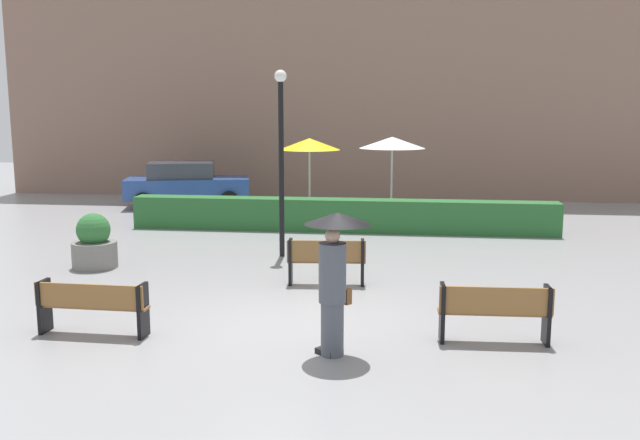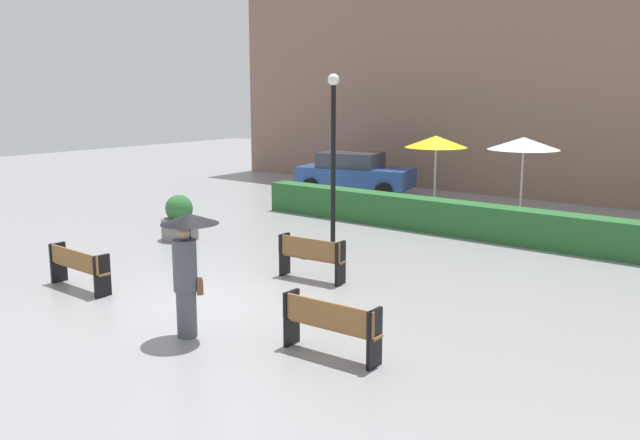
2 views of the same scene
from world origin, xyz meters
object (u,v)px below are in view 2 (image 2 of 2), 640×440
object	(u,v)px
bench_near_left	(78,265)
planter_pot	(180,220)
patio_umbrella_white	(524,144)
lamp_post	(333,145)
patio_umbrella_yellow	(436,142)
bench_near_right	(330,323)
pedestrian_with_umbrella	(187,259)
parked_car	(354,173)
bench_mid_center	(311,255)

from	to	relation	value
bench_near_left	planter_pot	size ratio (longest dim) A/B	1.45
patio_umbrella_white	lamp_post	bearing A→B (deg)	-112.39
planter_pot	patio_umbrella_yellow	world-z (taller)	patio_umbrella_yellow
bench_near_right	pedestrian_with_umbrella	size ratio (longest dim) A/B	0.82
bench_near_left	lamp_post	size ratio (longest dim) A/B	0.40
parked_car	patio_umbrella_yellow	bearing A→B (deg)	-25.95
planter_pot	parked_car	xyz separation A→B (m)	(-0.94, 9.11, 0.31)
bench_mid_center	bench_near_left	distance (m)	4.64
pedestrian_with_umbrella	parked_car	bearing A→B (deg)	115.87
planter_pot	parked_car	size ratio (longest dim) A/B	0.26
patio_umbrella_white	parked_car	bearing A→B (deg)	166.90
patio_umbrella_yellow	parked_car	xyz separation A→B (m)	(-4.66, 2.27, -1.51)
bench_near_right	patio_umbrella_white	world-z (taller)	patio_umbrella_white
bench_mid_center	bench_near_right	distance (m)	4.12
bench_mid_center	bench_near_left	world-z (taller)	bench_mid_center
bench_near_left	parked_car	size ratio (longest dim) A/B	0.38
pedestrian_with_umbrella	planter_pot	distance (m)	7.34
bench_near_right	bench_near_left	bearing A→B (deg)	-176.22
bench_mid_center	parked_car	xyz separation A→B (m)	(-6.08, 9.94, 0.28)
bench_mid_center	patio_umbrella_white	xyz separation A→B (m)	(1.06, 8.28, 1.83)
patio_umbrella_white	parked_car	distance (m)	7.49
bench_near_right	planter_pot	bearing A→B (deg)	154.34
bench_mid_center	planter_pot	size ratio (longest dim) A/B	1.29
pedestrian_with_umbrella	parked_car	size ratio (longest dim) A/B	0.45
bench_mid_center	lamp_post	xyz separation A→B (m)	(-1.33, 2.48, 2.05)
patio_umbrella_yellow	patio_umbrella_white	bearing A→B (deg)	13.72
bench_near_right	bench_near_left	distance (m)	6.01
patio_umbrella_white	planter_pot	bearing A→B (deg)	-129.76
patio_umbrella_yellow	parked_car	bearing A→B (deg)	154.05
patio_umbrella_yellow	lamp_post	bearing A→B (deg)	-88.99
bench_mid_center	patio_umbrella_yellow	distance (m)	8.01
bench_mid_center	patio_umbrella_yellow	bearing A→B (deg)	100.49
bench_near_right	planter_pot	world-z (taller)	planter_pot
planter_pot	pedestrian_with_umbrella	bearing A→B (deg)	-38.75
bench_near_left	parked_car	xyz separation A→B (m)	(-2.91, 13.33, 0.32)
pedestrian_with_umbrella	bench_mid_center	bearing A→B (deg)	98.40
parked_car	bench_near_right	bearing A→B (deg)	-55.46
planter_pot	patio_umbrella_white	bearing A→B (deg)	50.24
patio_umbrella_yellow	patio_umbrella_white	world-z (taller)	patio_umbrella_white
patio_umbrella_white	parked_car	world-z (taller)	patio_umbrella_white
lamp_post	parked_car	distance (m)	9.02
pedestrian_with_umbrella	lamp_post	size ratio (longest dim) A/B	0.47
planter_pot	patio_umbrella_yellow	size ratio (longest dim) A/B	0.47
bench_near_right	parked_car	xyz separation A→B (m)	(-8.91, 12.94, 0.30)
bench_near_right	planter_pot	size ratio (longest dim) A/B	1.37
patio_umbrella_yellow	planter_pot	bearing A→B (deg)	-118.51
pedestrian_with_umbrella	parked_car	xyz separation A→B (m)	(-6.63, 13.68, -0.46)
lamp_post	patio_umbrella_yellow	bearing A→B (deg)	91.01
bench_mid_center	patio_umbrella_white	distance (m)	8.55
bench_near_right	bench_near_left	xyz separation A→B (m)	(-5.99, -0.40, -0.03)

